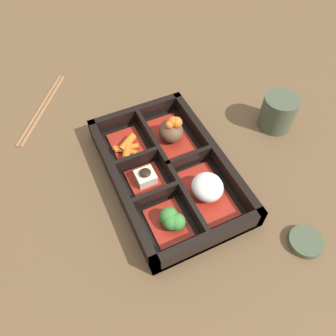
{
  "coord_description": "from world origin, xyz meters",
  "views": [
    {
      "loc": [
        0.32,
        -0.15,
        0.5
      ],
      "look_at": [
        0.0,
        0.0,
        0.03
      ],
      "focal_mm": 35.0,
      "sensor_mm": 36.0,
      "label": 1
    }
  ],
  "objects": [
    {
      "name": "ground_plane",
      "position": [
        0.0,
        0.0,
        0.0
      ],
      "size": [
        3.0,
        3.0,
        0.0
      ],
      "primitive_type": "plane",
      "color": "brown"
    },
    {
      "name": "bowl_tofu",
      "position": [
        0.0,
        -0.04,
        0.02
      ],
      "size": [
        0.06,
        0.06,
        0.03
      ],
      "color": "maroon",
      "rests_on": "bento_base"
    },
    {
      "name": "tea_cup",
      "position": [
        -0.03,
        0.26,
        0.04
      ],
      "size": [
        0.07,
        0.07,
        0.07
      ],
      "color": "#424C38",
      "rests_on": "ground_plane"
    },
    {
      "name": "bowl_stew",
      "position": [
        -0.07,
        0.04,
        0.03
      ],
      "size": [
        0.12,
        0.07,
        0.06
      ],
      "color": "maroon",
      "rests_on": "bento_base"
    },
    {
      "name": "bowl_greens",
      "position": [
        0.1,
        -0.04,
        0.03
      ],
      "size": [
        0.08,
        0.06,
        0.04
      ],
      "color": "maroon",
      "rests_on": "bento_base"
    },
    {
      "name": "chopsticks",
      "position": [
        -0.28,
        -0.17,
        0.0
      ],
      "size": [
        0.19,
        0.15,
        0.01
      ],
      "color": "brown",
      "rests_on": "ground_plane"
    },
    {
      "name": "bowl_carrots",
      "position": [
        -0.08,
        -0.05,
        0.02
      ],
      "size": [
        0.08,
        0.06,
        0.02
      ],
      "color": "maroon",
      "rests_on": "bento_base"
    },
    {
      "name": "bento_base",
      "position": [
        0.0,
        0.0,
        0.01
      ],
      "size": [
        0.32,
        0.2,
        0.01
      ],
      "color": "black",
      "rests_on": "ground_plane"
    },
    {
      "name": "sauce_dish",
      "position": [
        0.21,
        0.14,
        0.01
      ],
      "size": [
        0.05,
        0.05,
        0.01
      ],
      "color": "#424C38",
      "rests_on": "ground_plane"
    },
    {
      "name": "bowl_rice",
      "position": [
        0.07,
        0.04,
        0.03
      ],
      "size": [
        0.12,
        0.07,
        0.05
      ],
      "color": "maroon",
      "rests_on": "bento_base"
    },
    {
      "name": "bento_rim",
      "position": [
        0.0,
        -0.0,
        0.02
      ],
      "size": [
        0.32,
        0.2,
        0.04
      ],
      "color": "black",
      "rests_on": "ground_plane"
    }
  ]
}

